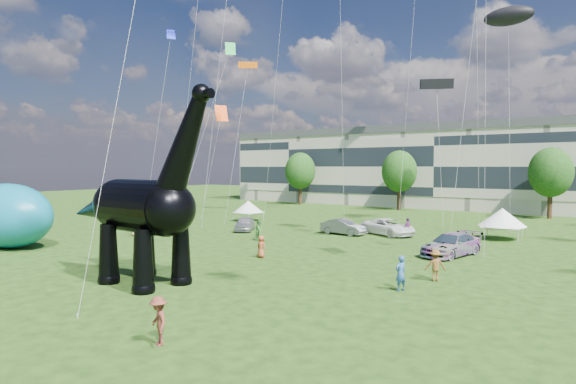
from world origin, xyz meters
The scene contains 14 objects.
ground centered at (0.00, 0.00, 0.00)m, with size 220.00×220.00×0.00m, color #16330C.
terrace_row centered at (-8.00, 62.00, 6.00)m, with size 78.00×11.00×12.00m, color beige.
tree_far_left centered at (-30.00, 53.00, 6.29)m, with size 5.20×5.20×9.44m.
tree_mid_left centered at (-12.00, 53.00, 6.29)m, with size 5.20×5.20×9.44m.
tree_mid_right centered at (8.00, 53.00, 6.29)m, with size 5.20×5.20×9.44m.
dinosaur_sculpture centered at (-5.57, 2.01, 4.10)m, with size 13.28×3.80×10.86m.
car_silver centered at (-15.10, 21.79, 0.72)m, with size 1.69×4.20×1.43m, color silver.
car_grey centered at (-5.73, 25.32, 0.73)m, with size 1.54×4.42×1.46m, color slate.
car_white centered at (-2.11, 27.53, 0.78)m, with size 2.58×5.59×1.55m, color white.
car_dark centered at (6.09, 20.38, 0.82)m, with size 2.30×5.65×1.64m, color #595960.
gazebo_near centered at (7.23, 30.93, 1.97)m, with size 4.28×4.28×2.80m.
gazebo_left centered at (-20.67, 28.74, 1.71)m, with size 3.57×3.57×2.43m.
inflatable_teal centered at (-23.51, 2.94, 2.58)m, with size 8.26×5.16×5.16m, color #0C7091.
visitors centered at (-0.95, 15.32, 0.89)m, with size 49.93×35.78×1.86m.
Camera 1 is at (17.03, -14.58, 6.47)m, focal length 30.00 mm.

